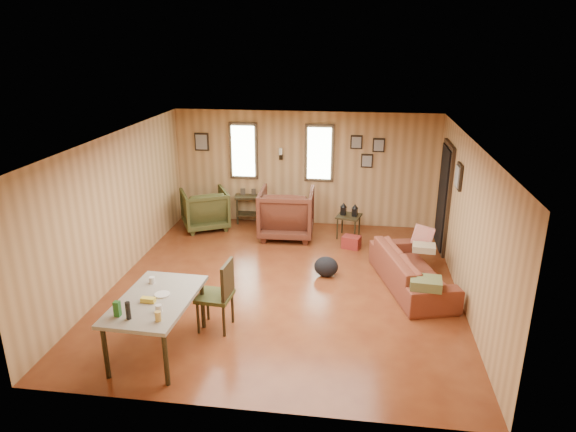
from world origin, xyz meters
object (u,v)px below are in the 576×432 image
(recliner_brown, at_px, (287,211))
(recliner_green, at_px, (205,207))
(side_table, at_px, (349,214))
(end_table, at_px, (249,203))
(dining_table, at_px, (155,304))
(sofa, at_px, (412,264))

(recliner_brown, relative_size, recliner_green, 1.19)
(side_table, bearing_deg, end_table, 162.37)
(end_table, bearing_deg, recliner_green, -145.61)
(dining_table, bearing_deg, sofa, 36.50)
(recliner_brown, xyz_separation_m, recliner_green, (-1.76, 0.24, -0.09))
(recliner_green, bearing_deg, side_table, 150.38)
(recliner_brown, height_order, recliner_green, recliner_brown)
(recliner_green, bearing_deg, sofa, 124.75)
(dining_table, bearing_deg, side_table, 64.25)
(sofa, height_order, recliner_green, recliner_green)
(sofa, relative_size, recliner_brown, 1.89)
(recliner_brown, xyz_separation_m, end_table, (-0.94, 0.80, -0.13))
(side_table, height_order, dining_table, dining_table)
(recliner_brown, bearing_deg, end_table, -42.76)
(dining_table, bearing_deg, recliner_green, 101.19)
(recliner_brown, xyz_separation_m, dining_table, (-1.06, -4.21, 0.14))
(sofa, bearing_deg, end_table, 34.21)
(side_table, bearing_deg, sofa, -62.52)
(end_table, height_order, dining_table, dining_table)
(recliner_green, relative_size, end_table, 1.24)
(sofa, bearing_deg, recliner_brown, 34.35)
(end_table, xyz_separation_m, side_table, (2.18, -0.69, 0.07))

